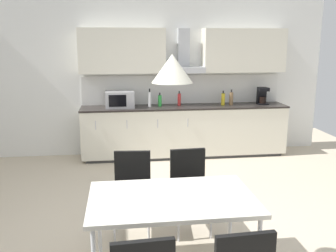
# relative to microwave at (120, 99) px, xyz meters

# --- Properties ---
(ground_plane) EXTENTS (8.57, 8.66, 0.02)m
(ground_plane) POSITION_rel_microwave_xyz_m (0.26, -2.59, -1.05)
(ground_plane) COLOR beige
(wall_back) EXTENTS (6.86, 0.10, 2.83)m
(wall_back) POSITION_rel_microwave_xyz_m (0.26, 0.34, 0.38)
(wall_back) COLOR white
(wall_back) RESTS_ON ground_plane
(kitchen_counter) EXTENTS (3.58, 0.61, 0.90)m
(kitchen_counter) POSITION_rel_microwave_xyz_m (1.12, 0.00, -0.58)
(kitchen_counter) COLOR #333333
(kitchen_counter) RESTS_ON ground_plane
(backsplash_tile) EXTENTS (3.56, 0.02, 0.51)m
(backsplash_tile) POSITION_rel_microwave_xyz_m (1.12, 0.28, 0.11)
(backsplash_tile) COLOR silver
(backsplash_tile) RESTS_ON kitchen_counter
(upper_wall_cabinets) EXTENTS (3.56, 0.40, 0.75)m
(upper_wall_cabinets) POSITION_rel_microwave_xyz_m (1.12, 0.12, 0.79)
(upper_wall_cabinets) COLOR silver
(microwave) EXTENTS (0.48, 0.35, 0.28)m
(microwave) POSITION_rel_microwave_xyz_m (0.00, 0.00, 0.00)
(microwave) COLOR #ADADB2
(microwave) RESTS_ON kitchen_counter
(coffee_maker) EXTENTS (0.18, 0.19, 0.30)m
(coffee_maker) POSITION_rel_microwave_xyz_m (2.53, 0.03, 0.01)
(coffee_maker) COLOR black
(coffee_maker) RESTS_ON kitchen_counter
(bottle_green) EXTENTS (0.06, 0.06, 0.24)m
(bottle_green) POSITION_rel_microwave_xyz_m (0.68, 0.03, -0.04)
(bottle_green) COLOR green
(bottle_green) RESTS_ON kitchen_counter
(bottle_white) EXTENTS (0.06, 0.06, 0.31)m
(bottle_white) POSITION_rel_microwave_xyz_m (0.51, -0.00, -0.01)
(bottle_white) COLOR white
(bottle_white) RESTS_ON kitchen_counter
(bottle_red) EXTENTS (0.06, 0.06, 0.26)m
(bottle_red) POSITION_rel_microwave_xyz_m (1.03, 0.06, -0.03)
(bottle_red) COLOR red
(bottle_red) RESTS_ON kitchen_counter
(bottle_brown) EXTENTS (0.07, 0.07, 0.28)m
(bottle_brown) POSITION_rel_microwave_xyz_m (1.94, -0.02, -0.02)
(bottle_brown) COLOR brown
(bottle_brown) RESTS_ON kitchen_counter
(bottle_yellow) EXTENTS (0.06, 0.06, 0.26)m
(bottle_yellow) POSITION_rel_microwave_xyz_m (1.80, -0.01, -0.03)
(bottle_yellow) COLOR yellow
(bottle_yellow) RESTS_ON kitchen_counter
(dining_table) EXTENTS (1.37, 0.86, 0.73)m
(dining_table) POSITION_rel_microwave_xyz_m (0.40, -3.46, -0.35)
(dining_table) COLOR silver
(dining_table) RESTS_ON ground_plane
(chair_far_right) EXTENTS (0.42, 0.42, 0.87)m
(chair_far_right) POSITION_rel_microwave_xyz_m (0.71, -2.65, -0.50)
(chair_far_right) COLOR black
(chair_far_right) RESTS_ON ground_plane
(chair_far_left) EXTENTS (0.44, 0.44, 0.87)m
(chair_far_left) POSITION_rel_microwave_xyz_m (0.10, -2.65, -0.50)
(chair_far_left) COLOR black
(chair_far_left) RESTS_ON ground_plane
(pendant_lamp) EXTENTS (0.32, 0.32, 0.22)m
(pendant_lamp) POSITION_rel_microwave_xyz_m (0.40, -3.46, 0.75)
(pendant_lamp) COLOR silver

